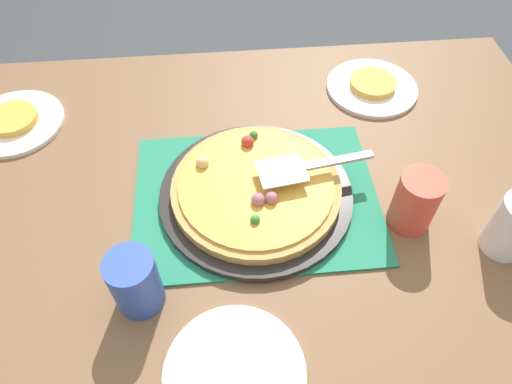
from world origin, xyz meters
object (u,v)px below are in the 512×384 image
object	(u,v)px
pizza_server	(306,167)
plate_far_right	(15,123)
pizza_pan	(256,194)
plate_near_left	(372,87)
served_slice_right	(12,119)
pizza	(256,187)
cup_near	(415,201)
cup_far	(135,282)
served_slice_left	(373,83)
plate_side	(235,373)

from	to	relation	value
pizza_server	plate_far_right	bearing A→B (deg)	158.36
pizza_pan	plate_near_left	size ratio (longest dim) A/B	1.73
served_slice_right	pizza	bearing A→B (deg)	-26.40
served_slice_right	pizza_server	size ratio (longest dim) A/B	0.47
pizza	cup_near	distance (m)	0.30
pizza	served_slice_right	world-z (taller)	pizza
plate_far_right	cup_far	size ratio (longest dim) A/B	1.83
plate_far_right	served_slice_left	size ratio (longest dim) A/B	2.00
pizza	plate_far_right	size ratio (longest dim) A/B	1.50
served_slice_left	pizza_server	world-z (taller)	pizza_server
pizza	plate_near_left	world-z (taller)	pizza
plate_far_right	cup_far	distance (m)	0.56
plate_side	served_slice_right	distance (m)	0.76
cup_near	cup_far	distance (m)	0.51
pizza	pizza_server	bearing A→B (deg)	8.35
cup_near	cup_far	xyz separation A→B (m)	(-0.50, -0.12, 0.00)
plate_side	pizza_server	world-z (taller)	pizza_server
served_slice_left	cup_far	world-z (taller)	cup_far
plate_near_left	served_slice_right	xyz separation A→B (m)	(-0.84, -0.05, 0.01)
plate_side	served_slice_left	xyz separation A→B (m)	(0.38, 0.65, 0.01)
pizza_server	plate_side	bearing A→B (deg)	-114.45
plate_far_right	served_slice_left	world-z (taller)	served_slice_left
plate_near_left	cup_near	size ratio (longest dim) A/B	1.83
plate_near_left	plate_far_right	size ratio (longest dim) A/B	1.00
served_slice_left	served_slice_right	xyz separation A→B (m)	(-0.84, -0.05, 0.00)
pizza_pan	plate_side	world-z (taller)	pizza_pan
plate_near_left	plate_side	bearing A→B (deg)	-120.12
plate_side	pizza_server	xyz separation A→B (m)	(0.16, 0.35, 0.06)
pizza	served_slice_left	distance (m)	0.44
pizza	pizza_server	xyz separation A→B (m)	(0.10, 0.01, 0.03)
served_slice_right	plate_side	bearing A→B (deg)	-52.32
plate_far_right	pizza_server	xyz separation A→B (m)	(0.62, -0.25, 0.06)
plate_far_right	served_slice_right	xyz separation A→B (m)	(0.00, 0.00, 0.01)
cup_far	served_slice_left	bearing A→B (deg)	44.13
served_slice_right	pizza_server	xyz separation A→B (m)	(0.62, -0.25, 0.05)
plate_far_right	plate_side	size ratio (longest dim) A/B	1.00
plate_far_right	pizza	bearing A→B (deg)	-26.40
cup_near	pizza_server	bearing A→B (deg)	153.11
served_slice_left	plate_far_right	bearing A→B (deg)	-176.65
served_slice_right	served_slice_left	bearing A→B (deg)	3.35
plate_near_left	cup_far	distance (m)	0.74
plate_near_left	served_slice_left	xyz separation A→B (m)	(0.00, 0.00, 0.01)
cup_near	pizza_server	world-z (taller)	cup_near
cup_near	served_slice_left	bearing A→B (deg)	85.82
served_slice_right	cup_near	xyz separation A→B (m)	(0.81, -0.34, 0.04)
served_slice_left	cup_far	bearing A→B (deg)	-135.87
pizza_pan	served_slice_left	world-z (taller)	served_slice_left
pizza_pan	pizza	world-z (taller)	pizza
pizza	plate_far_right	world-z (taller)	pizza
plate_far_right	plate_side	xyz separation A→B (m)	(0.46, -0.60, 0.00)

